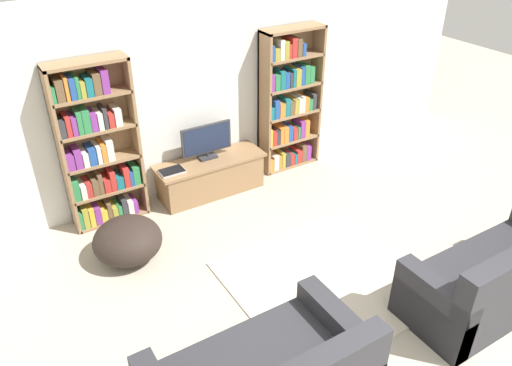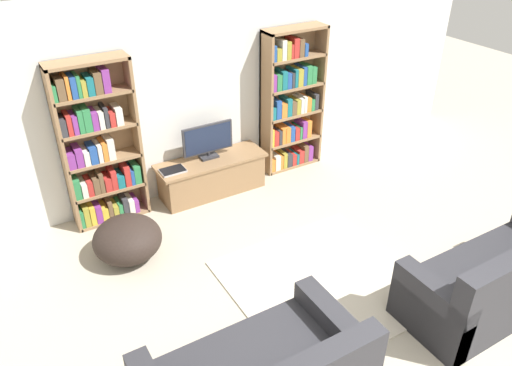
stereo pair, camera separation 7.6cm
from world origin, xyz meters
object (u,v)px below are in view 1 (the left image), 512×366
laptop (172,171)px  couch_right_sofa (497,278)px  tv_stand (211,176)px  beanbag_ottoman (128,240)px  television (207,141)px  bookshelf_left (97,149)px  bookshelf_right (288,103)px

laptop → couch_right_sofa: (1.96, -3.24, -0.19)m
tv_stand → laptop: (-0.55, -0.04, 0.26)m
beanbag_ottoman → laptop: bearing=40.0°
tv_stand → television: size_ratio=2.11×
bookshelf_left → laptop: (0.81, -0.17, -0.45)m
couch_right_sofa → beanbag_ottoman: bearing=138.0°
bookshelf_left → beanbag_ottoman: (-0.03, -0.88, -0.72)m
bookshelf_left → bookshelf_right: bearing=-0.0°
tv_stand → beanbag_ottoman: (-1.40, -0.76, -0.01)m
bookshelf_right → laptop: (-1.85, -0.17, -0.45)m
bookshelf_left → television: (1.36, -0.06, -0.22)m
television → bookshelf_right: bearing=2.6°
bookshelf_right → beanbag_ottoman: bearing=-161.9°
bookshelf_right → bookshelf_left: bearing=180.0°
bookshelf_left → tv_stand: 1.54m
bookshelf_right → beanbag_ottoman: size_ratio=2.67×
television → couch_right_sofa: 3.66m
television → couch_right_sofa: television is taller
beanbag_ottoman → television: bearing=30.4°
laptop → beanbag_ottoman: bearing=-140.0°
laptop → beanbag_ottoman: laptop is taller
bookshelf_left → bookshelf_right: (2.66, -0.00, 0.00)m
television → laptop: television is taller
bookshelf_right → beanbag_ottoman: bookshelf_right is taller
couch_right_sofa → bookshelf_right: bearing=91.9°
television → laptop: size_ratio=2.23×
tv_stand → couch_right_sofa: (1.41, -3.29, 0.07)m
television → beanbag_ottoman: size_ratio=0.92×
television → couch_right_sofa: (1.41, -3.35, -0.42)m
tv_stand → laptop: 0.61m
television → laptop: 0.61m
couch_right_sofa → television: bearing=112.8°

